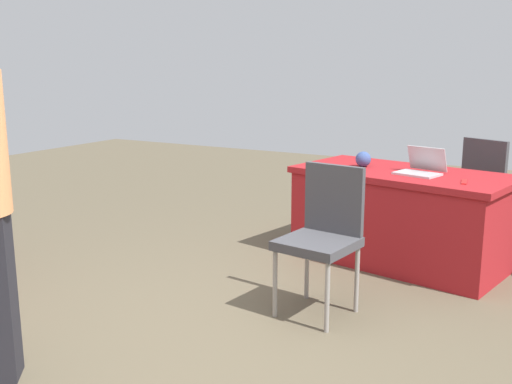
{
  "coord_description": "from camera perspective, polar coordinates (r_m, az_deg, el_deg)",
  "views": [
    {
      "loc": [
        -1.76,
        2.54,
        1.59
      ],
      "look_at": [
        -0.2,
        -0.25,
        0.9
      ],
      "focal_mm": 41.96,
      "sensor_mm": 36.0,
      "label": 1
    }
  ],
  "objects": [
    {
      "name": "laptop_silver",
      "position": [
        4.78,
        15.39,
        2.12
      ],
      "size": [
        0.38,
        0.36,
        0.21
      ],
      "rotation": [
        0.0,
        0.0,
        -0.25
      ],
      "color": "silver",
      "rests_on": "table_foreground"
    },
    {
      "name": "scissors_red",
      "position": [
        4.55,
        19.22,
        0.93
      ],
      "size": [
        0.06,
        0.18,
        0.01
      ],
      "primitive_type": "cube",
      "rotation": [
        0.0,
        0.0,
        1.73
      ],
      "color": "red",
      "rests_on": "table_foreground"
    },
    {
      "name": "chair_near_front",
      "position": [
        3.85,
        6.44,
        -3.64
      ],
      "size": [
        0.49,
        0.49,
        0.95
      ],
      "rotation": [
        0.0,
        0.0,
        -0.13
      ],
      "color": "#9E9993",
      "rests_on": "ground"
    },
    {
      "name": "ground_plane",
      "position": [
        3.48,
        -5.0,
        -15.08
      ],
      "size": [
        14.4,
        14.4,
        0.0
      ],
      "primitive_type": "plane",
      "color": "brown"
    },
    {
      "name": "table_foreground",
      "position": [
        4.97,
        13.67,
        -2.29
      ],
      "size": [
        1.81,
        1.15,
        0.75
      ],
      "rotation": [
        0.0,
        0.0,
        -0.19
      ],
      "color": "#AD1E23",
      "rests_on": "ground"
    },
    {
      "name": "chair_by_pillar",
      "position": [
        5.69,
        21.48,
        0.72
      ],
      "size": [
        0.58,
        0.58,
        0.95
      ],
      "rotation": [
        0.0,
        0.0,
        2.72
      ],
      "color": "#9E9993",
      "rests_on": "ground"
    },
    {
      "name": "yarn_ball",
      "position": [
        5.02,
        10.19,
        3.1
      ],
      "size": [
        0.13,
        0.13,
        0.13
      ],
      "primitive_type": "sphere",
      "color": "#3F5999",
      "rests_on": "table_foreground"
    }
  ]
}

